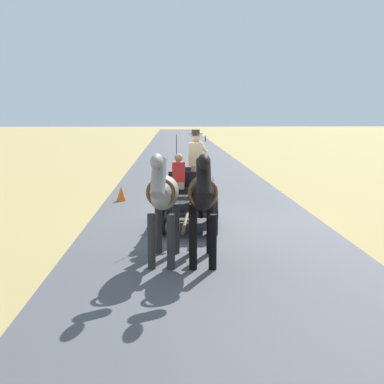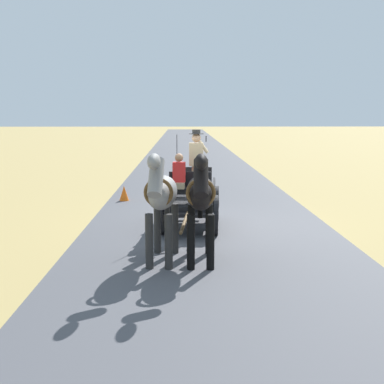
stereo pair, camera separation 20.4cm
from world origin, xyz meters
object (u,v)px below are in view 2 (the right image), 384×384
Objects in this scene: horse_drawn_carriage at (191,196)px; traffic_cone at (124,193)px; horse_off_side at (162,196)px; horse_near_side at (201,196)px.

horse_drawn_carriage is 4.66m from traffic_cone.
horse_drawn_carriage reaches higher than horse_off_side.
horse_off_side is (0.62, 2.99, 0.51)m from horse_drawn_carriage.
horse_drawn_carriage is 2.04× the size of horse_near_side.
horse_near_side is 1.00× the size of horse_off_side.
horse_drawn_carriage is at bearing -87.61° from horse_near_side.
horse_off_side is at bearing 102.24° from traffic_cone.
traffic_cone is (2.28, -7.15, -1.07)m from horse_near_side.
horse_drawn_carriage is 3.09m from horse_near_side.
horse_off_side is 7.33m from traffic_cone.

